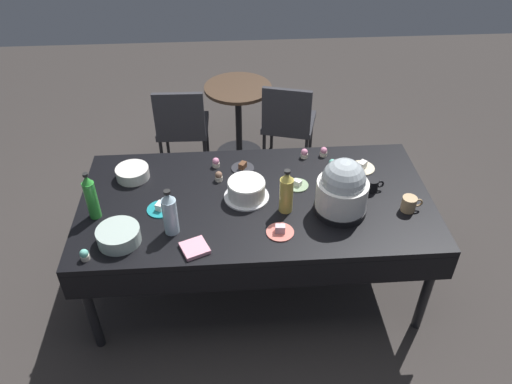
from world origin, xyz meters
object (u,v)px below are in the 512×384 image
cupcake_vanilla (216,163)px  dessert_plate_sage (297,184)px  slow_cooker (342,189)px  dessert_plate_cream (362,167)px  frosted_layer_cake (246,190)px  dessert_plate_coral (280,231)px  glass_salad_bowl (119,236)px  maroon_chair_left (182,124)px  potluck_table (256,206)px  soda_bottle_water (170,213)px  dessert_plate_charcoal (243,167)px  round_cafe_table (238,109)px  coffee_mug_black (372,185)px  ceramic_snack_bowl (133,173)px  cupcake_cocoa (84,255)px  soda_bottle_lime_soda (91,197)px  coffee_mug_tan (409,204)px  soda_bottle_ginger_ale (286,192)px  dessert_plate_teal (161,208)px  cupcake_rose (332,164)px  cupcake_mint (304,153)px  cupcake_lemon (324,152)px  cupcake_berry (219,176)px  maroon_chair_right (288,120)px

cupcake_vanilla → dessert_plate_sage: bearing=-25.7°
slow_cooker → dessert_plate_cream: (0.24, 0.43, -0.15)m
frosted_layer_cake → dessert_plate_coral: size_ratio=1.76×
glass_salad_bowl → maroon_chair_left: 1.76m
slow_cooker → cupcake_vanilla: bearing=145.3°
potluck_table → soda_bottle_water: (-0.50, -0.27, 0.20)m
frosted_layer_cake → maroon_chair_left: (-0.49, 1.37, -0.32)m
potluck_table → dessert_plate_charcoal: (-0.07, 0.32, 0.07)m
dessert_plate_sage → round_cafe_table: dessert_plate_sage is taller
dessert_plate_cream → coffee_mug_black: (0.01, -0.24, 0.03)m
ceramic_snack_bowl → dessert_plate_sage: size_ratio=1.47×
cupcake_cocoa → soda_bottle_lime_soda: soda_bottle_lime_soda is taller
cupcake_cocoa → coffee_mug_tan: bearing=8.6°
dessert_plate_coral → dessert_plate_sage: bearing=70.0°
dessert_plate_charcoal → coffee_mug_black: bearing=-19.6°
cupcake_vanilla → soda_bottle_ginger_ale: bearing=-49.2°
dessert_plate_teal → cupcake_rose: size_ratio=2.49×
soda_bottle_ginger_ale → round_cafe_table: soda_bottle_ginger_ale is taller
ceramic_snack_bowl → cupcake_mint: bearing=7.7°
dessert_plate_cream → dessert_plate_charcoal: (-0.81, 0.05, -0.00)m
cupcake_cocoa → round_cafe_table: 2.28m
glass_salad_bowl → coffee_mug_tan: (1.71, 0.16, 0.00)m
dessert_plate_sage → dessert_plate_charcoal: 0.40m
cupcake_vanilla → potluck_table: bearing=-55.6°
cupcake_rose → round_cafe_table: cupcake_rose is taller
cupcake_mint → coffee_mug_tan: bearing=-47.7°
soda_bottle_lime_soda → maroon_chair_left: (0.42, 1.49, -0.41)m
dessert_plate_charcoal → cupcake_lemon: 0.59m
dessert_plate_teal → dessert_plate_cream: dessert_plate_cream is taller
dessert_plate_sage → coffee_mug_tan: (0.64, -0.29, 0.04)m
cupcake_rose → cupcake_berry: size_ratio=1.00×
potluck_table → cupcake_lemon: 0.68m
frosted_layer_cake → cupcake_mint: size_ratio=4.21×
maroon_chair_right → dessert_plate_cream: bearing=-72.3°
ceramic_snack_bowl → coffee_mug_black: size_ratio=1.82×
frosted_layer_cake → cupcake_mint: (0.43, 0.42, -0.03)m
ceramic_snack_bowl → soda_bottle_water: bearing=-61.8°
glass_salad_bowl → ceramic_snack_bowl: bearing=89.9°
glass_salad_bowl → cupcake_mint: glass_salad_bowl is taller
cupcake_vanilla → cupcake_lemon: (0.75, 0.08, 0.00)m
dessert_plate_teal → cupcake_mint: 1.08m
cupcake_berry → cupcake_lemon: same height
cupcake_rose → cupcake_lemon: 0.15m
glass_salad_bowl → dessert_plate_charcoal: glass_salad_bowl is taller
frosted_layer_cake → round_cafe_table: frosted_layer_cake is taller
dessert_plate_charcoal → cupcake_mint: size_ratio=2.29×
cupcake_cocoa → potluck_table: bearing=25.5°
slow_cooker → glass_salad_bowl: size_ratio=1.49×
dessert_plate_sage → cupcake_cocoa: bearing=-155.2°
frosted_layer_cake → cupcake_cocoa: frosted_layer_cake is taller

